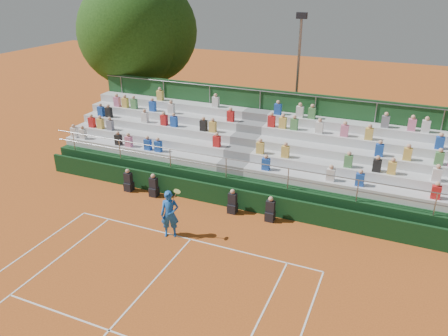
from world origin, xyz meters
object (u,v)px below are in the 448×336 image
at_px(tennis_player, 170,214).
at_px(tree_east, 145,31).
at_px(tree_west, 132,33).
at_px(floodlight_mast, 298,72).

relative_size(tennis_player, tree_east, 0.22).
bearing_deg(tennis_player, tree_west, 128.38).
distance_m(tennis_player, tree_east, 15.84).
distance_m(tree_west, floodlight_mast, 11.03).
xyz_separation_m(tennis_player, floodlight_mast, (2.01, 12.07, 3.68)).
bearing_deg(tree_west, tennis_player, -51.62).
distance_m(tree_east, floodlight_mast, 10.65).
bearing_deg(tennis_player, tree_east, 124.83).
relative_size(tree_west, tree_east, 1.01).
xyz_separation_m(tree_east, floodlight_mast, (10.49, -0.12, -1.83)).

